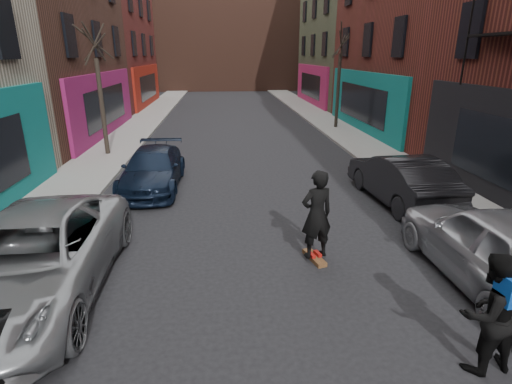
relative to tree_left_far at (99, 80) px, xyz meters
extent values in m
cube|color=gray|center=(-0.05, 12.00, -3.31)|extent=(2.50, 84.00, 0.13)
cube|color=gray|center=(12.45, 12.00, -3.31)|extent=(2.50, 84.00, 0.13)
cube|color=#47281E|center=(6.20, 38.00, 3.62)|extent=(40.00, 10.00, 14.00)
imported|color=gray|center=(1.60, -11.43, -2.57)|extent=(2.78, 5.88, 1.62)
imported|color=black|center=(2.83, -4.86, -2.70)|extent=(1.95, 4.68, 1.35)
imported|color=#9B9DA4|center=(10.61, -11.80, -2.53)|extent=(2.00, 4.97, 1.69)
imported|color=black|center=(10.80, -6.98, -2.61)|extent=(1.97, 4.79, 1.54)
cube|color=brown|center=(7.28, -10.49, -3.33)|extent=(0.42, 0.83, 0.10)
imported|color=black|center=(7.28, -10.49, -2.26)|extent=(0.84, 0.66, 2.03)
imported|color=black|center=(8.98, -13.95, -2.44)|extent=(1.01, 0.84, 1.88)
cube|color=#0B3EA2|center=(9.01, -14.13, -1.94)|extent=(0.18, 0.32, 0.42)
camera|label=1|loc=(5.24, -18.46, 1.08)|focal=28.00mm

